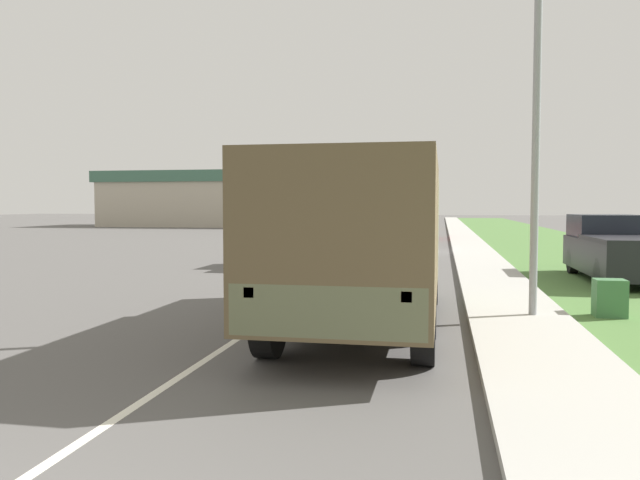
# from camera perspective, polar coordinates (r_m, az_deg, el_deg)

# --- Properties ---
(ground_plane) EXTENTS (180.00, 180.00, 0.00)m
(ground_plane) POSITION_cam_1_polar(r_m,az_deg,el_deg) (41.77, 6.78, 0.33)
(ground_plane) COLOR #565451
(lane_centre_stripe) EXTENTS (0.12, 120.00, 0.00)m
(lane_centre_stripe) POSITION_cam_1_polar(r_m,az_deg,el_deg) (41.77, 6.78, 0.33)
(lane_centre_stripe) COLOR silver
(lane_centre_stripe) RESTS_ON ground
(sidewalk_right) EXTENTS (1.80, 120.00, 0.12)m
(sidewalk_right) POSITION_cam_1_polar(r_m,az_deg,el_deg) (41.67, 12.97, 0.34)
(sidewalk_right) COLOR #ADAAA3
(sidewalk_right) RESTS_ON ground
(grass_strip_right) EXTENTS (7.00, 120.00, 0.02)m
(grass_strip_right) POSITION_cam_1_polar(r_m,az_deg,el_deg) (42.05, 18.97, 0.21)
(grass_strip_right) COLOR #4C7538
(grass_strip_right) RESTS_ON ground
(military_truck) EXTENTS (2.40, 7.65, 2.78)m
(military_truck) POSITION_cam_1_polar(r_m,az_deg,el_deg) (10.64, 4.22, 0.47)
(military_truck) COLOR #606647
(military_truck) RESTS_ON ground
(car_nearest_ahead) EXTENTS (1.93, 4.28, 1.49)m
(car_nearest_ahead) POSITION_cam_1_polar(r_m,az_deg,el_deg) (21.46, -3.22, -0.59)
(car_nearest_ahead) COLOR silver
(car_nearest_ahead) RESTS_ON ground
(car_second_ahead) EXTENTS (1.93, 3.91, 1.54)m
(car_second_ahead) POSITION_cam_1_polar(r_m,az_deg,el_deg) (28.40, 8.16, 0.36)
(car_second_ahead) COLOR silver
(car_second_ahead) RESTS_ON ground
(car_third_ahead) EXTENTS (1.79, 4.54, 1.72)m
(car_third_ahead) POSITION_cam_1_polar(r_m,az_deg,el_deg) (39.26, 9.08, 1.24)
(car_third_ahead) COLOR maroon
(car_third_ahead) RESTS_ON ground
(car_fourth_ahead) EXTENTS (1.90, 4.28, 1.56)m
(car_fourth_ahead) POSITION_cam_1_polar(r_m,az_deg,el_deg) (55.55, 9.45, 1.74)
(car_fourth_ahead) COLOR tan
(car_fourth_ahead) RESTS_ON ground
(pickup_truck) EXTENTS (1.95, 5.34, 1.79)m
(pickup_truck) POSITION_cam_1_polar(r_m,az_deg,el_deg) (19.12, 25.51, -0.77)
(pickup_truck) COLOR black
(pickup_truck) RESTS_ON grass_strip_right
(lamp_post) EXTENTS (1.69, 0.24, 7.21)m
(lamp_post) POSITION_cam_1_polar(r_m,az_deg,el_deg) (12.01, 18.24, 14.11)
(lamp_post) COLOR gray
(lamp_post) RESTS_ON sidewalk_right
(utility_box) EXTENTS (0.55, 0.45, 0.70)m
(utility_box) POSITION_cam_1_polar(r_m,az_deg,el_deg) (12.81, 24.96, -4.83)
(utility_box) COLOR #3D7042
(utility_box) RESTS_ON grass_strip_right
(building_distant) EXTENTS (20.59, 9.38, 5.32)m
(building_distant) POSITION_cam_1_polar(r_m,az_deg,el_deg) (62.83, -10.01, 3.72)
(building_distant) COLOR #B2A893
(building_distant) RESTS_ON ground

